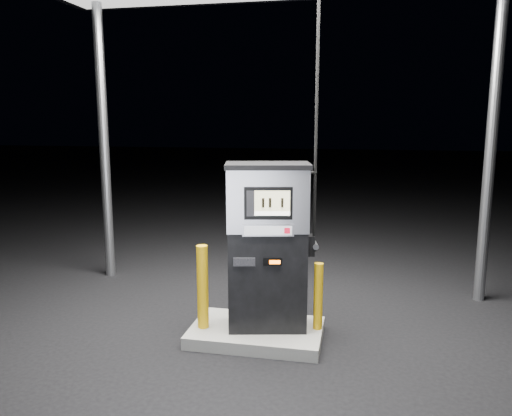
# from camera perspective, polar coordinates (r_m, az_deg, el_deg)

# --- Properties ---
(ground) EXTENTS (80.00, 80.00, 0.00)m
(ground) POSITION_cam_1_polar(r_m,az_deg,el_deg) (6.37, 0.05, -14.67)
(ground) COLOR black
(ground) RESTS_ON ground
(pump_island) EXTENTS (1.60, 1.00, 0.15)m
(pump_island) POSITION_cam_1_polar(r_m,az_deg,el_deg) (6.34, 0.05, -14.05)
(pump_island) COLOR slate
(pump_island) RESTS_ON ground
(fuel_dispenser) EXTENTS (1.16, 0.79, 4.18)m
(fuel_dispenser) POSITION_cam_1_polar(r_m,az_deg,el_deg) (6.01, 1.35, -4.20)
(fuel_dispenser) COLOR black
(fuel_dispenser) RESTS_ON pump_island
(bollard_left) EXTENTS (0.15, 0.15, 1.03)m
(bollard_left) POSITION_cam_1_polar(r_m,az_deg,el_deg) (6.15, -6.12, -8.95)
(bollard_left) COLOR #D9A10C
(bollard_left) RESTS_ON pump_island
(bollard_right) EXTENTS (0.12, 0.12, 0.82)m
(bollard_right) POSITION_cam_1_polar(r_m,az_deg,el_deg) (6.15, 7.12, -9.98)
(bollard_right) COLOR #D9A10C
(bollard_right) RESTS_ON pump_island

